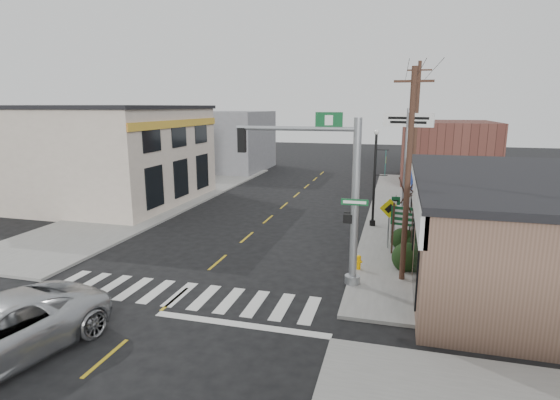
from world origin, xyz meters
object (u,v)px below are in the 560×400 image
(traffic_signal_pole, at_px, (335,184))
(guide_sign, at_px, (406,221))
(bare_tree, at_px, (417,185))
(fire_hydrant, at_px, (359,262))
(utility_pole_far, at_px, (416,129))
(utility_pole_near, at_px, (408,175))
(lamp_post, at_px, (376,171))
(dance_center_sign, at_px, (407,135))

(traffic_signal_pole, distance_m, guide_sign, 5.45)
(bare_tree, bearing_deg, fire_hydrant, -150.44)
(bare_tree, height_order, utility_pole_far, utility_pole_far)
(traffic_signal_pole, relative_size, guide_sign, 2.68)
(fire_hydrant, bearing_deg, utility_pole_near, -18.99)
(fire_hydrant, height_order, bare_tree, bare_tree)
(utility_pole_far, bearing_deg, lamp_post, -107.33)
(traffic_signal_pole, bearing_deg, fire_hydrant, 61.16)
(utility_pole_near, bearing_deg, guide_sign, 87.36)
(guide_sign, bearing_deg, bare_tree, -64.47)
(dance_center_sign, xyz_separation_m, utility_pole_near, (-0.07, -11.21, -0.82))
(traffic_signal_pole, distance_m, bare_tree, 4.23)
(fire_hydrant, bearing_deg, bare_tree, 29.56)
(dance_center_sign, bearing_deg, traffic_signal_pole, -83.67)
(guide_sign, xyz_separation_m, utility_pole_near, (-0.11, -3.08, 2.63))
(fire_hydrant, relative_size, utility_pole_far, 0.06)
(dance_center_sign, bearing_deg, bare_tree, -68.83)
(guide_sign, xyz_separation_m, bare_tree, (0.31, -1.21, 1.94))
(fire_hydrant, xyz_separation_m, dance_center_sign, (1.86, 10.59, 4.72))
(lamp_post, bearing_deg, bare_tree, -93.72)
(utility_pole_far, bearing_deg, utility_pole_near, -96.18)
(fire_hydrant, bearing_deg, lamp_post, 88.34)
(lamp_post, distance_m, dance_center_sign, 4.13)
(fire_hydrant, height_order, utility_pole_near, utility_pole_near)
(guide_sign, xyz_separation_m, utility_pole_far, (0.67, 14.51, 3.56))
(dance_center_sign, bearing_deg, lamp_post, -97.50)
(dance_center_sign, bearing_deg, utility_pole_far, 102.65)
(traffic_signal_pole, xyz_separation_m, utility_pole_near, (2.67, 0.98, 0.30))
(lamp_post, xyz_separation_m, dance_center_sign, (1.65, 3.30, 1.84))
(lamp_post, bearing_deg, utility_pole_far, 54.26)
(fire_hydrant, relative_size, utility_pole_near, 0.08)
(bare_tree, distance_m, utility_pole_far, 15.81)
(traffic_signal_pole, height_order, dance_center_sign, dance_center_sign)
(traffic_signal_pole, height_order, bare_tree, traffic_signal_pole)
(guide_sign, relative_size, bare_tree, 0.55)
(lamp_post, xyz_separation_m, utility_pole_far, (2.36, 9.69, 1.95))
(lamp_post, bearing_deg, traffic_signal_pole, -119.07)
(guide_sign, height_order, utility_pole_far, utility_pole_far)
(traffic_signal_pole, bearing_deg, guide_sign, 55.75)
(traffic_signal_pole, bearing_deg, lamp_post, 83.17)
(fire_hydrant, xyz_separation_m, bare_tree, (2.21, 1.25, 3.21))
(lamp_post, distance_m, bare_tree, 6.37)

